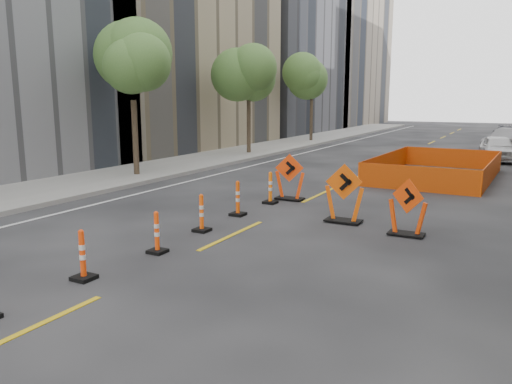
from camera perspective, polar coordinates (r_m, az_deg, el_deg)
The scene contains 19 objects.
ground_plane at distance 9.53m, azimuth -15.36°, elevation -10.51°, with size 140.00×140.00×0.00m, color black.
sidewalk_left at distance 24.09m, azimuth -11.37°, elevation 2.59°, with size 4.00×90.00×0.15m, color gray.
bld_left_d at distance 51.27m, azimuth 1.22°, elevation 14.74°, with size 12.00×16.00×14.00m, color #4C4C51.
bld_left_e at distance 66.51m, azimuth 7.92°, elevation 16.31°, with size 12.00×20.00×20.00m, color gray.
tree_l_b at distance 21.98m, azimuth -13.97°, elevation 13.37°, with size 2.80×2.80×5.95m.
tree_l_c at distance 30.17m, azimuth -0.85°, elevation 12.86°, with size 2.80×2.80×5.95m.
tree_l_d at distance 39.22m, azimuth 6.42°, elevation 12.30°, with size 2.80×2.80×5.95m.
channelizer_3 at distance 9.97m, azimuth -19.22°, elevation -6.79°, with size 0.39×0.39×0.98m, color #E83A09, non-canonical shape.
channelizer_4 at distance 11.24m, azimuth -11.27°, elevation -4.53°, with size 0.37×0.37×0.95m, color #F6430A, non-canonical shape.
channelizer_5 at distance 12.85m, azimuth -6.24°, elevation -2.38°, with size 0.39×0.39×0.98m, color #F64F0A, non-canonical shape.
channelizer_6 at distance 14.51m, azimuth -2.10°, elevation -0.71°, with size 0.41×0.41×1.03m, color #DC4809, non-canonical shape.
channelizer_7 at distance 16.17m, azimuth 1.65°, elevation 0.50°, with size 0.41×0.41×1.05m, color #FF670A, non-canonical shape.
chevron_sign_left at distance 16.74m, azimuth 3.88°, elevation 1.73°, with size 1.04×0.62×1.56m, color #EC3C09, non-canonical shape.
chevron_sign_center at distance 13.84m, azimuth 10.04°, elevation -0.15°, with size 1.09×0.65×1.64m, color #E55209, non-canonical shape.
chevron_sign_right at distance 12.90m, azimuth 16.94°, elevation -1.68°, with size 0.96×0.58×1.45m, color red, non-canonical shape.
safety_fence at distance 22.83m, azimuth 19.92°, elevation 2.71°, with size 4.39×7.47×0.93m, color #E84F0C, non-canonical shape.
parked_car_near at distance 30.32m, azimuth 25.93°, elevation 4.53°, with size 1.63×4.05×1.38m, color silver.
parked_car_mid at distance 35.20m, azimuth 26.98°, elevation 5.26°, with size 1.60×4.58×1.51m, color gray.
parked_car_far at distance 42.36m, azimuth 26.71°, elevation 5.89°, with size 1.86×4.59×1.33m, color black.
Camera 1 is at (6.23, -6.37, 3.39)m, focal length 35.00 mm.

